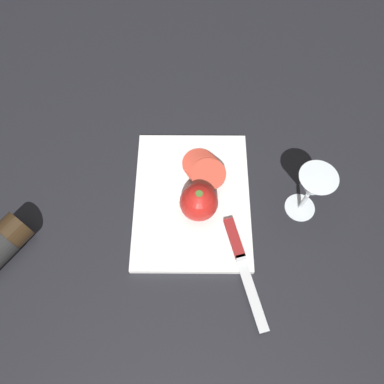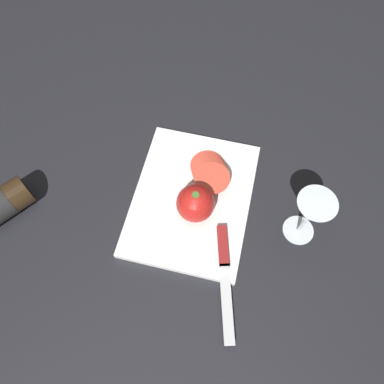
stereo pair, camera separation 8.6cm
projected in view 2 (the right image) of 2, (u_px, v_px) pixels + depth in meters
ground_plane at (189, 203)px, 0.90m from camera, size 3.00×3.00×0.00m
cutting_board at (192, 199)px, 0.90m from camera, size 0.36×0.27×0.02m
wine_glass at (311, 213)px, 0.78m from camera, size 0.08×0.08×0.15m
whole_tomato at (195, 203)px, 0.84m from camera, size 0.09×0.09×0.09m
knife at (224, 258)px, 0.82m from camera, size 0.25×0.09×0.01m
tomato_slice_stack_near at (210, 171)px, 0.90m from camera, size 0.13×0.11×0.04m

